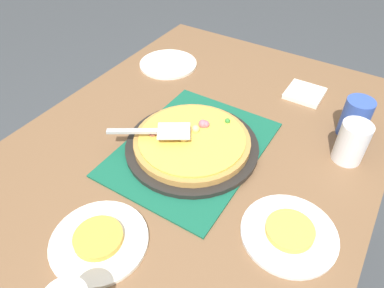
% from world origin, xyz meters
% --- Properties ---
extents(ground_plane, '(8.00, 8.00, 0.00)m').
position_xyz_m(ground_plane, '(0.00, 0.00, 0.00)').
color(ground_plane, '#3D4247').
extents(dining_table, '(1.40, 1.00, 0.75)m').
position_xyz_m(dining_table, '(0.00, 0.00, 0.64)').
color(dining_table, brown).
rests_on(dining_table, ground_plane).
extents(placemat, '(0.48, 0.36, 0.01)m').
position_xyz_m(placemat, '(0.00, 0.00, 0.75)').
color(placemat, '#145B42').
rests_on(placemat, dining_table).
extents(pizza_pan, '(0.38, 0.38, 0.01)m').
position_xyz_m(pizza_pan, '(0.00, 0.00, 0.76)').
color(pizza_pan, black).
rests_on(pizza_pan, placemat).
extents(pizza, '(0.33, 0.33, 0.05)m').
position_xyz_m(pizza, '(-0.00, -0.00, 0.78)').
color(pizza, '#B78442').
rests_on(pizza, pizza_pan).
extents(plate_near_left, '(0.22, 0.22, 0.01)m').
position_xyz_m(plate_near_left, '(0.37, -0.01, 0.76)').
color(plate_near_left, white).
rests_on(plate_near_left, dining_table).
extents(plate_far_right, '(0.22, 0.22, 0.01)m').
position_xyz_m(plate_far_right, '(0.13, 0.34, 0.76)').
color(plate_far_right, white).
rests_on(plate_far_right, dining_table).
extents(plate_side, '(0.22, 0.22, 0.01)m').
position_xyz_m(plate_side, '(-0.36, -0.33, 0.76)').
color(plate_side, white).
rests_on(plate_side, dining_table).
extents(served_slice_left, '(0.11, 0.11, 0.02)m').
position_xyz_m(served_slice_left, '(0.37, -0.01, 0.77)').
color(served_slice_left, gold).
rests_on(served_slice_left, plate_near_left).
extents(served_slice_right, '(0.11, 0.11, 0.02)m').
position_xyz_m(served_slice_right, '(0.13, 0.34, 0.77)').
color(served_slice_right, '#EAB747').
rests_on(served_slice_right, plate_far_right).
extents(cup_far, '(0.08, 0.08, 0.12)m').
position_xyz_m(cup_far, '(-0.20, 0.39, 0.81)').
color(cup_far, white).
rests_on(cup_far, dining_table).
extents(cup_corner, '(0.08, 0.08, 0.12)m').
position_xyz_m(cup_corner, '(-0.31, 0.37, 0.81)').
color(cup_corner, '#3351AD').
rests_on(cup_corner, dining_table).
extents(pizza_server, '(0.16, 0.22, 0.01)m').
position_xyz_m(pizza_server, '(0.05, -0.08, 0.82)').
color(pizza_server, silver).
rests_on(pizza_server, pizza).
extents(napkin_stack, '(0.12, 0.12, 0.02)m').
position_xyz_m(napkin_stack, '(-0.44, 0.19, 0.76)').
color(napkin_stack, white).
rests_on(napkin_stack, dining_table).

